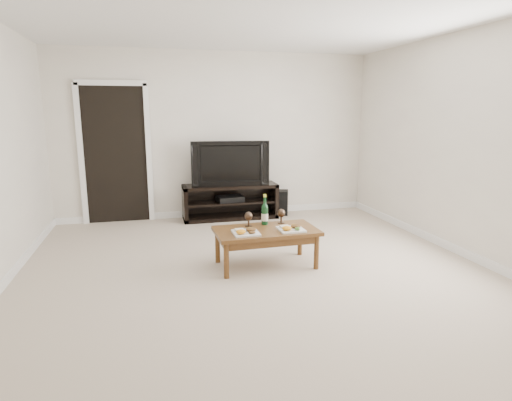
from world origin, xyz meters
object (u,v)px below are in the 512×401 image
at_px(television, 230,163).
at_px(coffee_table, 266,247).
at_px(media_console, 230,201).
at_px(subwoofer, 280,202).

distance_m(television, coffee_table, 2.30).
distance_m(media_console, television, 0.62).
relative_size(television, coffee_table, 1.07).
bearing_deg(coffee_table, subwoofer, 69.19).
height_order(subwoofer, coffee_table, coffee_table).
bearing_deg(media_console, coffee_table, -90.30).
xyz_separation_m(media_console, television, (0.00, 0.00, 0.62)).
relative_size(media_console, coffee_table, 1.33).
relative_size(subwoofer, coffee_table, 0.36).
bearing_deg(media_console, television, 0.00).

